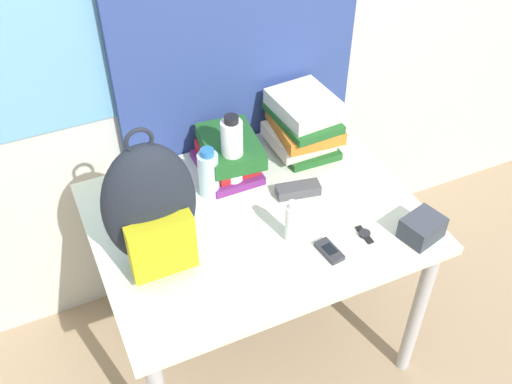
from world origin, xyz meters
The scene contains 11 objects.
desk centered at (0.00, 0.40, 0.62)m, with size 1.06×0.81×0.71m.
backpack centered at (-0.35, 0.35, 0.91)m, with size 0.27×0.19×0.48m.
book_stack_left centered at (0.01, 0.65, 0.78)m, with size 0.21×0.28×0.14m.
book_stack_center centered at (0.30, 0.66, 0.82)m, with size 0.24×0.28×0.22m.
water_bottle centered at (-0.10, 0.56, 0.79)m, with size 0.07×0.07×0.19m.
sports_bottle centered at (-0.01, 0.57, 0.84)m, with size 0.07×0.07×0.28m.
sunscreen_bottle centered at (0.05, 0.26, 0.78)m, with size 0.04×0.04×0.16m.
cell_phone centered at (0.14, 0.16, 0.71)m, with size 0.06×0.10×0.02m.
sunglasses_case centered at (0.17, 0.44, 0.72)m, with size 0.16×0.08×0.04m.
camera_pouch centered at (0.43, 0.10, 0.74)m, with size 0.15×0.13×0.07m.
wristwatch centered at (0.27, 0.17, 0.71)m, with size 0.04×0.08×0.01m.
Camera 1 is at (-0.58, -0.88, 2.08)m, focal length 42.00 mm.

